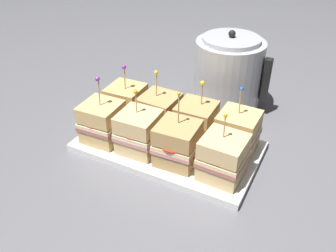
# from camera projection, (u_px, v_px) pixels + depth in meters

# --- Properties ---
(ground_plane) EXTENTS (6.00, 6.00, 0.00)m
(ground_plane) POSITION_uv_depth(u_px,v_px,m) (168.00, 149.00, 0.91)
(ground_plane) COLOR slate
(serving_platter) EXTENTS (0.45, 0.24, 0.02)m
(serving_platter) POSITION_uv_depth(u_px,v_px,m) (168.00, 146.00, 0.90)
(serving_platter) COLOR white
(serving_platter) RESTS_ON ground_plane
(sandwich_front_far_left) EXTENTS (0.10, 0.10, 0.18)m
(sandwich_front_far_left) POSITION_uv_depth(u_px,v_px,m) (102.00, 122.00, 0.89)
(sandwich_front_far_left) COLOR tan
(sandwich_front_far_left) RESTS_ON serving_platter
(sandwich_front_center_left) EXTENTS (0.10, 0.10, 0.16)m
(sandwich_front_center_left) POSITION_uv_depth(u_px,v_px,m) (139.00, 132.00, 0.85)
(sandwich_front_center_left) COLOR #DBB77A
(sandwich_front_center_left) RESTS_ON serving_platter
(sandwich_front_center_right) EXTENTS (0.10, 0.10, 0.18)m
(sandwich_front_center_right) POSITION_uv_depth(u_px,v_px,m) (177.00, 144.00, 0.81)
(sandwich_front_center_right) COLOR tan
(sandwich_front_center_right) RESTS_ON serving_platter
(sandwich_front_far_right) EXTENTS (0.10, 0.10, 0.16)m
(sandwich_front_far_right) POSITION_uv_depth(u_px,v_px,m) (223.00, 158.00, 0.77)
(sandwich_front_far_right) COLOR #DBB77A
(sandwich_front_far_right) RESTS_ON serving_platter
(sandwich_back_far_left) EXTENTS (0.10, 0.10, 0.16)m
(sandwich_back_far_left) POSITION_uv_depth(u_px,v_px,m) (126.00, 103.00, 0.97)
(sandwich_back_far_left) COLOR tan
(sandwich_back_far_left) RESTS_ON serving_platter
(sandwich_back_center_left) EXTENTS (0.10, 0.10, 0.17)m
(sandwich_back_center_left) POSITION_uv_depth(u_px,v_px,m) (160.00, 113.00, 0.93)
(sandwich_back_center_left) COLOR tan
(sandwich_back_center_left) RESTS_ON serving_platter
(sandwich_back_center_right) EXTENTS (0.10, 0.10, 0.16)m
(sandwich_back_center_right) POSITION_uv_depth(u_px,v_px,m) (196.00, 122.00, 0.89)
(sandwich_back_center_right) COLOR tan
(sandwich_back_center_right) RESTS_ON serving_platter
(sandwich_back_far_right) EXTENTS (0.10, 0.10, 0.17)m
(sandwich_back_far_right) POSITION_uv_depth(u_px,v_px,m) (237.00, 132.00, 0.85)
(sandwich_back_far_right) COLOR tan
(sandwich_back_far_right) RESTS_ON serving_platter
(kettle_steel) EXTENTS (0.22, 0.20, 0.23)m
(kettle_steel) POSITION_uv_depth(u_px,v_px,m) (228.00, 74.00, 1.04)
(kettle_steel) COLOR #B7BABF
(kettle_steel) RESTS_ON ground_plane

